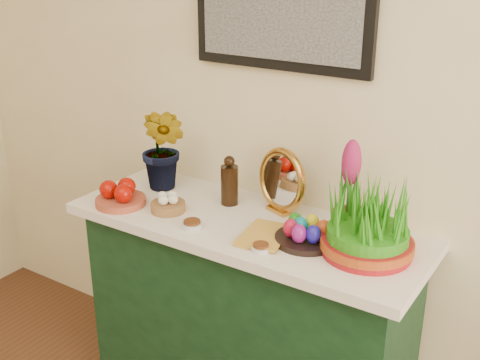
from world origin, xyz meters
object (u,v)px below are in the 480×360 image
object	(u,v)px
hyacinth_green	(163,135)
book	(245,231)
mirror	(282,181)
sideboard	(247,322)
wheatgrass_sabzeh	(369,224)

from	to	relation	value
hyacinth_green	book	size ratio (longest dim) A/B	2.28
hyacinth_green	mirror	distance (m)	0.55
sideboard	mirror	xyz separation A→B (m)	(0.07, 0.14, 0.59)
mirror	book	distance (m)	0.28
mirror	sideboard	bearing A→B (deg)	-114.96
sideboard	mirror	bearing A→B (deg)	65.04
sideboard	wheatgrass_sabzeh	bearing A→B (deg)	-0.95
sideboard	mirror	distance (m)	0.61
sideboard	hyacinth_green	distance (m)	0.85
sideboard	hyacinth_green	bearing A→B (deg)	171.33
wheatgrass_sabzeh	book	bearing A→B (deg)	-166.53
mirror	wheatgrass_sabzeh	world-z (taller)	same
sideboard	book	xyz separation A→B (m)	(0.06, -0.11, 0.48)
hyacinth_green	book	distance (m)	0.60
wheatgrass_sabzeh	mirror	bearing A→B (deg)	160.07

